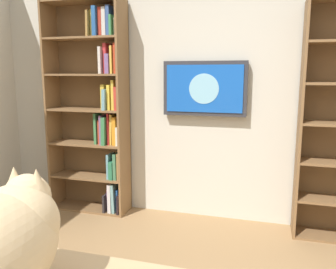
# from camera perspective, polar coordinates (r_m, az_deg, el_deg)

# --- Properties ---
(wall_back) EXTENTS (4.52, 0.06, 2.70)m
(wall_back) POSITION_cam_1_polar(r_m,az_deg,el_deg) (3.32, 7.27, 9.00)
(wall_back) COLOR beige
(wall_back) RESTS_ON ground
(bookshelf_right) EXTENTS (0.81, 0.28, 2.09)m
(bookshelf_right) POSITION_cam_1_polar(r_m,az_deg,el_deg) (3.54, -11.58, 4.28)
(bookshelf_right) COLOR brown
(bookshelf_right) RESTS_ON ground
(wall_mounted_tv) EXTENTS (0.78, 0.07, 0.50)m
(wall_mounted_tv) POSITION_cam_1_polar(r_m,az_deg,el_deg) (3.25, 6.05, 7.53)
(wall_mounted_tv) COLOR #333338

